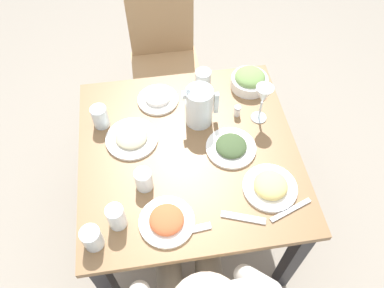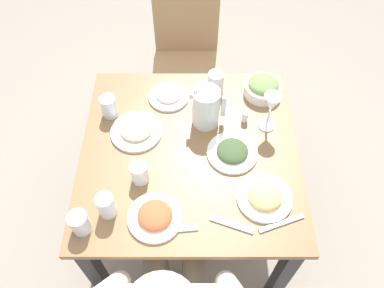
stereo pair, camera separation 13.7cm
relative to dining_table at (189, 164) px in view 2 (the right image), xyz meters
name	(u,v)px [view 2 (the right image)]	position (x,y,z in m)	size (l,w,h in m)	color
ground_plane	(190,219)	(0.00, 0.00, -0.59)	(8.00, 8.00, 0.00)	gray
dining_table	(189,164)	(0.00, 0.00, 0.00)	(0.93, 0.93, 0.70)	olive
chair_far	(185,55)	(-0.02, 0.84, -0.10)	(0.40, 0.40, 0.88)	tan
water_pitcher	(205,107)	(0.07, 0.16, 0.21)	(0.16, 0.12, 0.19)	silver
salad_bowl	(262,87)	(0.34, 0.33, 0.15)	(0.18, 0.18, 0.09)	white
plate_fries	(264,196)	(0.29, -0.23, 0.13)	(0.22, 0.22, 0.05)	white
plate_rice_curry	(154,216)	(-0.13, -0.32, 0.13)	(0.21, 0.21, 0.05)	white
plate_yoghurt	(168,95)	(-0.10, 0.30, 0.13)	(0.19, 0.19, 0.05)	white
plate_beans	(135,131)	(-0.24, 0.09, 0.13)	(0.23, 0.23, 0.04)	white
plate_dolmas	(232,152)	(0.18, -0.02, 0.13)	(0.22, 0.22, 0.04)	white
water_glass_by_pitcher	(106,206)	(-0.31, -0.29, 0.17)	(0.07, 0.07, 0.11)	silver
water_glass_center	(139,173)	(-0.20, -0.15, 0.16)	(0.07, 0.07, 0.10)	silver
water_glass_far_right	(108,107)	(-0.36, 0.20, 0.16)	(0.07, 0.07, 0.11)	silver
water_glass_far_left	(215,82)	(0.12, 0.35, 0.16)	(0.07, 0.07, 0.11)	silver
water_glass_near_left	(79,223)	(-0.40, -0.36, 0.16)	(0.07, 0.07, 0.10)	silver
wine_glass	(270,105)	(0.34, 0.13, 0.25)	(0.08, 0.08, 0.20)	silver
salt_shaker	(244,116)	(0.25, 0.16, 0.14)	(0.03, 0.03, 0.05)	white
fork_near	(175,229)	(-0.05, -0.36, 0.11)	(0.17, 0.03, 0.01)	silver
knife_near	(281,223)	(0.35, -0.34, 0.11)	(0.18, 0.02, 0.01)	silver
fork_far	(231,224)	(0.16, -0.34, 0.11)	(0.17, 0.03, 0.01)	silver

